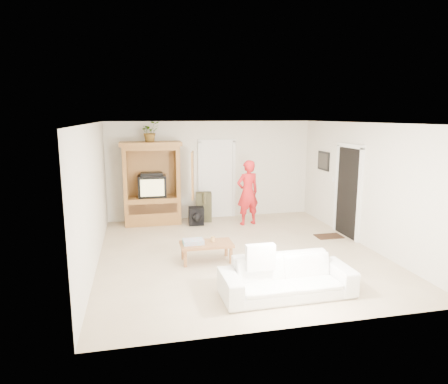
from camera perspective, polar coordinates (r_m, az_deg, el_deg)
The scene contains 19 objects.
floor at distance 8.22m, azimuth 2.09°, elevation -8.63°, with size 6.00×6.00×0.00m, color tan.
ceiling at distance 7.75m, azimuth 2.23°, elevation 9.82°, with size 6.00×6.00×0.00m, color white.
wall_back at distance 10.77m, azimuth -1.85°, elevation 3.16°, with size 5.50×5.50×0.00m, color silver.
wall_front at distance 5.11m, azimuth 10.67°, elevation -5.69°, with size 5.50×5.50×0.00m, color silver.
wall_left at distance 7.67m, azimuth -18.14°, elevation -0.50°, with size 6.00×6.00×0.00m, color silver.
wall_right at distance 8.97m, azimuth 19.43°, elevation 0.99°, with size 6.00×6.00×0.00m, color silver.
armoire at distance 10.33m, azimuth -10.12°, elevation 0.47°, with size 1.82×1.14×2.10m.
door_back at distance 10.81m, azimuth -1.03°, elevation 1.70°, with size 0.85×0.05×2.04m, color white.
doorway_right at distance 9.51m, azimuth 17.31°, elevation -0.06°, with size 0.05×0.90×2.04m, color black.
framed_picture at distance 10.56m, azimuth 14.04°, elevation 4.33°, with size 0.03×0.60×0.48m, color black.
doormat at distance 9.54m, azimuth 14.74°, elevation -6.14°, with size 0.60×0.40×0.02m, color #382316.
plant at distance 10.14m, azimuth -10.52°, elevation 8.48°, with size 0.45×0.39×0.50m, color #4C7238.
man at distance 10.10m, azimuth 3.41°, elevation -0.09°, with size 0.60×0.40×1.65m, color red.
sofa at distance 6.34m, azimuth 8.96°, elevation -11.91°, with size 2.04×0.80×0.60m, color white.
coffee_table at distance 7.64m, azimuth -2.53°, elevation -7.61°, with size 0.99×0.54×0.37m.
towel at distance 7.58m, azimuth -4.42°, elevation -7.09°, with size 0.38×0.28×0.08m, color #E14B5C.
candle at distance 7.68m, azimuth -1.59°, elevation -6.75°, with size 0.08×0.08×0.10m, color tan.
backpack_black at distance 10.13m, azimuth -3.99°, elevation -3.51°, with size 0.38×0.22×0.46m, color black, non-canonical shape.
backpack_olive at distance 10.48m, azimuth -2.91°, elevation -2.15°, with size 0.41×0.30×0.77m, color #47442B, non-canonical shape.
Camera 1 is at (-1.95, -7.50, 2.74)m, focal length 32.00 mm.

